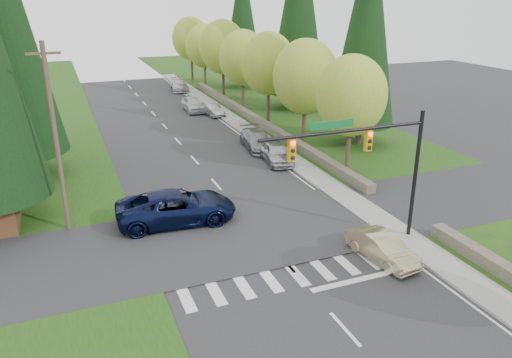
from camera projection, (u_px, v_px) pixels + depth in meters
ground at (332, 314)px, 20.10m from camera, size 120.00×120.00×0.00m
grass_east at (348, 145)px, 41.96m from camera, size 14.00×110.00×0.06m
grass_west at (8, 187)px, 32.94m from camera, size 14.00×110.00×0.06m
cross_street at (258, 231)px, 27.04m from camera, size 120.00×8.00×0.10m
sidewalk_east at (272, 146)px, 41.57m from camera, size 1.80×80.00×0.13m
curb_east at (262, 147)px, 41.27m from camera, size 0.20×80.00×0.13m
stone_wall_north at (255, 119)px, 49.00m from camera, size 0.70×40.00×0.70m
traffic_signal at (370, 153)px, 23.75m from camera, size 8.70×0.37×6.80m
utility_pole at (56, 139)px, 25.40m from camera, size 1.60×0.24×10.00m
decid_tree_0 at (352, 96)px, 33.45m from camera, size 4.80×4.80×8.37m
decid_tree_1 at (305, 77)px, 39.49m from camera, size 5.20×5.20×8.80m
decid_tree_2 at (268, 64)px, 45.45m from camera, size 5.00×5.00×8.82m
decid_tree_3 at (243, 58)px, 51.66m from camera, size 5.00×5.00×8.55m
decid_tree_4 at (223, 47)px, 57.63m from camera, size 5.40×5.40×9.18m
decid_tree_5 at (204, 46)px, 63.82m from camera, size 4.80×4.80×8.30m
decid_tree_6 at (191, 38)px, 69.82m from camera, size 5.20×5.20×8.86m
conifer_e_a at (367, 24)px, 38.83m from camera, size 5.44×5.44×17.80m
conifer_e_b at (299, 5)px, 50.98m from camera, size 6.12×6.12×19.80m
conifer_e_c at (242, 15)px, 63.32m from camera, size 5.10×5.10×16.80m
sedan_champagne at (382, 248)px, 23.94m from camera, size 1.93×4.16×1.32m
suv_navy at (176, 207)px, 27.76m from camera, size 6.80×3.49×1.84m
parked_car_a at (276, 153)px, 37.56m from camera, size 2.36×4.71×1.54m
parked_car_b at (257, 140)px, 40.87m from camera, size 2.63×5.31×1.48m
parked_car_c at (212, 109)px, 51.84m from camera, size 1.78×4.04×1.29m
parked_car_d at (193, 104)px, 53.40m from camera, size 1.87×4.52×1.53m
parked_car_e at (179, 85)px, 64.44m from camera, size 2.68×5.29×1.47m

